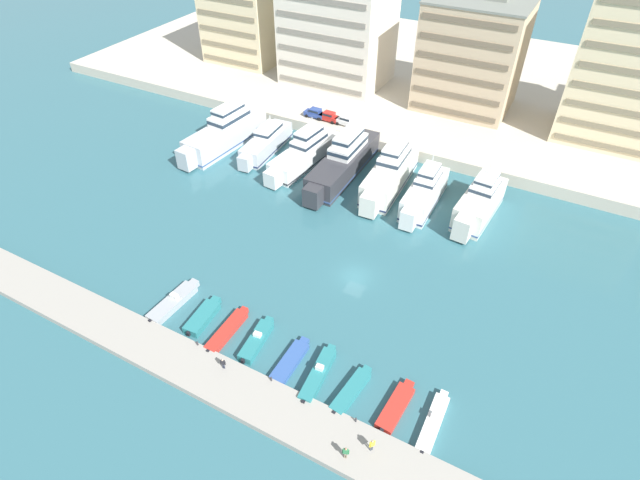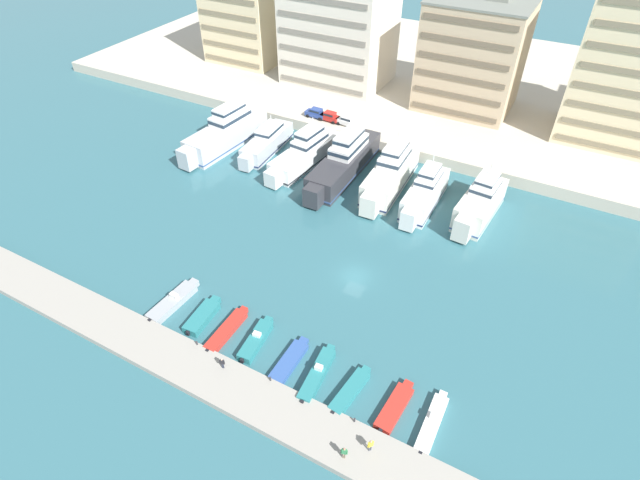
# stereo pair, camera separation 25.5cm
# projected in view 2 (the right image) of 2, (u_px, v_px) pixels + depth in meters

# --- Properties ---
(ground_plane) EXTENTS (400.00, 400.00, 0.00)m
(ground_plane) POSITION_uv_depth(u_px,v_px,m) (355.00, 276.00, 66.28)
(ground_plane) COLOR #336670
(quay_promenade) EXTENTS (180.00, 70.00, 2.14)m
(quay_promenade) POSITION_uv_depth(u_px,v_px,m) (485.00, 88.00, 110.08)
(quay_promenade) COLOR beige
(quay_promenade) RESTS_ON ground
(pier_dock) EXTENTS (120.00, 5.47, 0.81)m
(pier_dock) POSITION_uv_depth(u_px,v_px,m) (264.00, 404.00, 51.37)
(pier_dock) COLOR #9E998E
(pier_dock) RESTS_ON ground
(yacht_silver_far_left) EXTENTS (6.42, 21.28, 9.02)m
(yacht_silver_far_left) POSITION_uv_depth(u_px,v_px,m) (226.00, 132.00, 91.11)
(yacht_silver_far_left) COLOR silver
(yacht_silver_far_left) RESTS_ON ground
(yacht_silver_left) EXTENTS (4.69, 16.12, 6.15)m
(yacht_silver_left) POSITION_uv_depth(u_px,v_px,m) (267.00, 142.00, 90.16)
(yacht_silver_left) COLOR silver
(yacht_silver_left) RESTS_ON ground
(yacht_white_mid_left) EXTENTS (6.01, 19.33, 7.81)m
(yacht_white_mid_left) POSITION_uv_depth(u_px,v_px,m) (305.00, 152.00, 86.71)
(yacht_white_mid_left) COLOR white
(yacht_white_mid_left) RESTS_ON ground
(yacht_charcoal_center_left) EXTENTS (4.96, 22.68, 8.83)m
(yacht_charcoal_center_left) POSITION_uv_depth(u_px,v_px,m) (344.00, 161.00, 83.76)
(yacht_charcoal_center_left) COLOR #333338
(yacht_charcoal_center_left) RESTS_ON ground
(yacht_ivory_center) EXTENTS (5.30, 19.09, 8.85)m
(yacht_ivory_center) POSITION_uv_depth(u_px,v_px,m) (390.00, 173.00, 80.69)
(yacht_ivory_center) COLOR silver
(yacht_ivory_center) RESTS_ON ground
(yacht_white_center_right) EXTENTS (4.09, 15.42, 7.94)m
(yacht_white_center_right) POSITION_uv_depth(u_px,v_px,m) (425.00, 193.00, 77.11)
(yacht_white_center_right) COLOR white
(yacht_white_center_right) RESTS_ON ground
(yacht_ivory_mid_right) EXTENTS (5.40, 15.18, 8.46)m
(yacht_ivory_mid_right) POSITION_uv_depth(u_px,v_px,m) (480.00, 203.00, 74.57)
(yacht_ivory_mid_right) COLOR silver
(yacht_ivory_mid_right) RESTS_ON ground
(motorboat_grey_far_left) EXTENTS (2.31, 8.24, 1.57)m
(motorboat_grey_far_left) POSITION_uv_depth(u_px,v_px,m) (173.00, 301.00, 62.15)
(motorboat_grey_far_left) COLOR #9EA3A8
(motorboat_grey_far_left) RESTS_ON ground
(motorboat_teal_left) EXTENTS (2.38, 6.38, 1.02)m
(motorboat_teal_left) POSITION_uv_depth(u_px,v_px,m) (203.00, 316.00, 60.28)
(motorboat_teal_left) COLOR teal
(motorboat_teal_left) RESTS_ON ground
(motorboat_red_mid_left) EXTENTS (1.61, 7.64, 0.89)m
(motorboat_red_mid_left) POSITION_uv_depth(u_px,v_px,m) (227.00, 330.00, 58.74)
(motorboat_red_mid_left) COLOR red
(motorboat_red_mid_left) RESTS_ON ground
(motorboat_teal_center_left) EXTENTS (2.26, 6.91, 1.43)m
(motorboat_teal_center_left) POSITION_uv_depth(u_px,v_px,m) (256.00, 340.00, 57.56)
(motorboat_teal_center_left) COLOR teal
(motorboat_teal_center_left) RESTS_ON ground
(motorboat_blue_center) EXTENTS (1.80, 7.09, 0.80)m
(motorboat_blue_center) POSITION_uv_depth(u_px,v_px,m) (289.00, 362.00, 55.44)
(motorboat_blue_center) COLOR #33569E
(motorboat_blue_center) RESTS_ON ground
(motorboat_teal_center_right) EXTENTS (2.08, 8.00, 1.59)m
(motorboat_teal_center_right) POSITION_uv_depth(u_px,v_px,m) (317.00, 374.00, 53.93)
(motorboat_teal_center_right) COLOR teal
(motorboat_teal_center_right) RESTS_ON ground
(motorboat_teal_mid_right) EXTENTS (2.25, 6.97, 0.89)m
(motorboat_teal_mid_right) POSITION_uv_depth(u_px,v_px,m) (350.00, 391.00, 52.48)
(motorboat_teal_mid_right) COLOR teal
(motorboat_teal_mid_right) RESTS_ON ground
(motorboat_red_right) EXTENTS (2.25, 6.89, 0.83)m
(motorboat_red_right) POSITION_uv_depth(u_px,v_px,m) (395.00, 407.00, 51.14)
(motorboat_red_right) COLOR red
(motorboat_red_right) RESTS_ON ground
(motorboat_white_far_right) EXTENTS (1.59, 7.71, 1.26)m
(motorboat_white_far_right) POSITION_uv_depth(u_px,v_px,m) (432.00, 423.00, 49.79)
(motorboat_white_far_right) COLOR white
(motorboat_white_far_right) RESTS_ON ground
(car_blue_far_left) EXTENTS (4.15, 2.01, 1.80)m
(car_blue_far_left) POSITION_uv_depth(u_px,v_px,m) (316.00, 113.00, 96.24)
(car_blue_far_left) COLOR #28428E
(car_blue_far_left) RESTS_ON quay_promenade
(car_red_left) EXTENTS (4.16, 2.04, 1.80)m
(car_red_left) POSITION_uv_depth(u_px,v_px,m) (329.00, 116.00, 95.12)
(car_red_left) COLOR red
(car_red_left) RESTS_ON quay_promenade
(car_white_mid_left) EXTENTS (4.20, 2.12, 1.80)m
(car_white_mid_left) POSITION_uv_depth(u_px,v_px,m) (347.00, 120.00, 93.75)
(car_white_mid_left) COLOR white
(car_white_mid_left) RESTS_ON quay_promenade
(apartment_block_far_left) EXTENTS (16.85, 14.87, 22.37)m
(apartment_block_far_left) POSITION_uv_depth(u_px,v_px,m) (247.00, 13.00, 114.29)
(apartment_block_far_left) COLOR beige
(apartment_block_far_left) RESTS_ON quay_promenade
(apartment_block_left) EXTENTS (21.49, 16.10, 25.53)m
(apartment_block_left) POSITION_uv_depth(u_px,v_px,m) (339.00, 24.00, 103.35)
(apartment_block_left) COLOR silver
(apartment_block_left) RESTS_ON quay_promenade
(apartment_block_mid_left) EXTENTS (18.13, 15.51, 22.16)m
(apartment_block_mid_left) POSITION_uv_depth(u_px,v_px,m) (473.00, 55.00, 94.55)
(apartment_block_mid_left) COLOR #C6AD89
(apartment_block_mid_left) RESTS_ON quay_promenade
(pedestrian_near_edge) EXTENTS (0.46, 0.55, 1.72)m
(pedestrian_near_edge) POSITION_uv_depth(u_px,v_px,m) (371.00, 445.00, 46.53)
(pedestrian_near_edge) COLOR #4C515B
(pedestrian_near_edge) RESTS_ON pier_dock
(pedestrian_mid_deck) EXTENTS (0.60, 0.32, 1.59)m
(pedestrian_mid_deck) POSITION_uv_depth(u_px,v_px,m) (222.00, 363.00, 53.67)
(pedestrian_mid_deck) COLOR #282D3D
(pedestrian_mid_deck) RESTS_ON pier_dock
(pedestrian_far_side) EXTENTS (0.66, 0.36, 1.75)m
(pedestrian_far_side) POSITION_uv_depth(u_px,v_px,m) (344.00, 452.00, 45.97)
(pedestrian_far_side) COLOR #7A6B56
(pedestrian_far_side) RESTS_ON pier_dock
(bollard_west) EXTENTS (0.20, 0.20, 0.61)m
(bollard_west) POSITION_uv_depth(u_px,v_px,m) (197.00, 343.00, 56.47)
(bollard_west) COLOR #2D2D33
(bollard_west) RESTS_ON pier_dock
(bollard_west_mid) EXTENTS (0.20, 0.20, 0.61)m
(bollard_west_mid) POSITION_uv_depth(u_px,v_px,m) (270.00, 379.00, 52.85)
(bollard_west_mid) COLOR #2D2D33
(bollard_west_mid) RESTS_ON pier_dock
(bollard_east_mid) EXTENTS (0.20, 0.20, 0.61)m
(bollard_east_mid) POSITION_uv_depth(u_px,v_px,m) (355.00, 420.00, 49.23)
(bollard_east_mid) COLOR #2D2D33
(bollard_east_mid) RESTS_ON pier_dock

